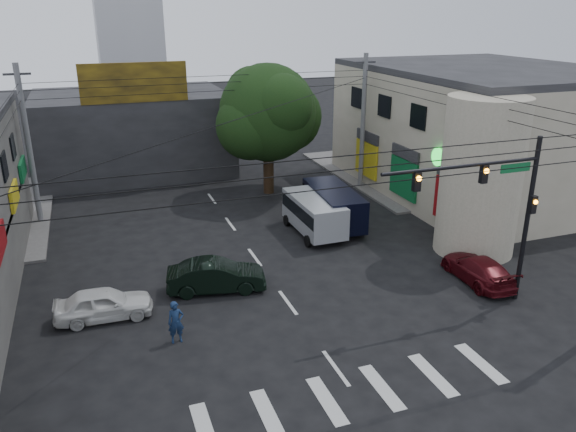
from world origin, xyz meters
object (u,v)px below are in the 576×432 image
street_tree (268,113)px  traffic_gantry (498,198)px  white_compact (104,304)px  silver_minivan (314,216)px  traffic_officer (176,322)px  navy_van (333,208)px  utility_pole_far_left (29,147)px  utility_pole_far_right (363,123)px  dark_sedan (216,276)px  maroon_sedan (478,269)px

street_tree → traffic_gantry: (3.82, -18.00, -0.64)m
white_compact → silver_minivan: (11.55, 5.67, 0.38)m
street_tree → white_compact: bearing=-130.0°
traffic_officer → silver_minivan: bearing=41.9°
street_tree → navy_van: size_ratio=1.54×
navy_van → traffic_officer: navy_van is taller
street_tree → traffic_officer: 19.27m
utility_pole_far_left → white_compact: utility_pole_far_left is taller
utility_pole_far_right → dark_sedan: bearing=-137.9°
utility_pole_far_left → silver_minivan: (14.57, -7.00, -3.56)m
utility_pole_far_left → traffic_officer: utility_pole_far_left is taller
maroon_sedan → traffic_officer: bearing=4.2°
traffic_officer → maroon_sedan: bearing=0.4°
traffic_gantry → silver_minivan: (-3.75, 10.00, -3.79)m
traffic_gantry → navy_van: (-2.22, 10.79, -3.73)m
utility_pole_far_right → maroon_sedan: 15.65m
traffic_officer → white_compact: bearing=131.3°
street_tree → maroon_sedan: bearing=-72.8°
traffic_gantry → silver_minivan: size_ratio=1.48×
utility_pole_far_left → white_compact: size_ratio=2.34×
traffic_gantry → silver_minivan: traffic_gantry is taller
street_tree → utility_pole_far_right: 6.63m
utility_pole_far_left → white_compact: 13.60m
navy_van → traffic_officer: (-10.59, -9.19, -0.26)m
dark_sedan → white_compact: 4.93m
utility_pole_far_left → utility_pole_far_right: (21.00, 0.00, 0.00)m
white_compact → silver_minivan: 12.87m
utility_pole_far_left → maroon_sedan: utility_pole_far_left is taller
utility_pole_far_left → utility_pole_far_right: bearing=0.0°
street_tree → dark_sedan: 15.22m
maroon_sedan → silver_minivan: size_ratio=0.89×
white_compact → utility_pole_far_left: bearing=15.5°
utility_pole_far_right → silver_minivan: 10.15m
utility_pole_far_left → silver_minivan: 16.55m
dark_sedan → traffic_officer: 4.27m
utility_pole_far_right → traffic_officer: 22.17m
dark_sedan → traffic_officer: (-2.36, -3.56, 0.13)m
silver_minivan → utility_pole_far_right: bearing=-42.9°
utility_pole_far_left → traffic_officer: 16.79m
traffic_gantry → white_compact: 16.45m
silver_minivan → navy_van: (1.54, 0.78, 0.05)m
traffic_officer → traffic_gantry: bearing=-8.1°
white_compact → traffic_officer: (2.50, -2.75, 0.18)m
maroon_sedan → navy_van: (-3.35, 8.84, 0.48)m
maroon_sedan → navy_van: 9.46m
white_compact → maroon_sedan: (16.44, -2.39, -0.04)m
traffic_gantry → traffic_officer: 13.51m
utility_pole_far_left → dark_sedan: (7.88, -11.85, -3.88)m
maroon_sedan → utility_pole_far_right: bearing=-93.1°
utility_pole_far_right → white_compact: size_ratio=2.34×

